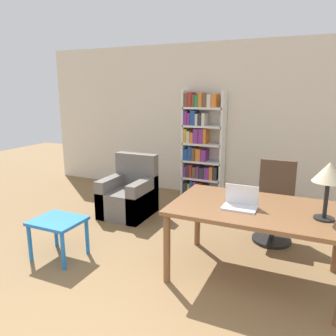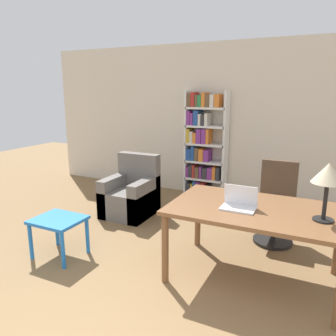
{
  "view_description": "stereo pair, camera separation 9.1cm",
  "coord_description": "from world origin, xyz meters",
  "px_view_note": "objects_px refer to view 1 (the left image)",
  "views": [
    {
      "loc": [
        1.16,
        -1.14,
        1.88
      ],
      "look_at": [
        -0.36,
        2.21,
        1.01
      ],
      "focal_mm": 35.0,
      "sensor_mm": 36.0,
      "label": 1
    },
    {
      "loc": [
        1.24,
        -1.1,
        1.88
      ],
      "look_at": [
        -0.36,
        2.21,
        1.01
      ],
      "focal_mm": 35.0,
      "sensor_mm": 36.0,
      "label": 2
    }
  ],
  "objects_px": {
    "laptop": "(240,203)",
    "armchair": "(129,196)",
    "side_table_blue": "(58,226)",
    "bookshelf": "(200,146)",
    "table_lamp": "(329,175)",
    "desk": "(256,215)",
    "office_chair": "(275,205)"
  },
  "relations": [
    {
      "from": "desk",
      "to": "bookshelf",
      "type": "distance_m",
      "value": 2.73
    },
    {
      "from": "desk",
      "to": "office_chair",
      "type": "distance_m",
      "value": 1.03
    },
    {
      "from": "table_lamp",
      "to": "bookshelf",
      "type": "xyz_separation_m",
      "value": [
        -2.0,
        2.4,
        -0.26
      ]
    },
    {
      "from": "armchair",
      "to": "side_table_blue",
      "type": "bearing_deg",
      "value": -91.18
    },
    {
      "from": "table_lamp",
      "to": "office_chair",
      "type": "distance_m",
      "value": 1.39
    },
    {
      "from": "laptop",
      "to": "table_lamp",
      "type": "xyz_separation_m",
      "value": [
        0.75,
        0.02,
        0.36
      ]
    },
    {
      "from": "laptop",
      "to": "bookshelf",
      "type": "height_order",
      "value": "bookshelf"
    },
    {
      "from": "bookshelf",
      "to": "table_lamp",
      "type": "bearing_deg",
      "value": -50.24
    },
    {
      "from": "laptop",
      "to": "armchair",
      "type": "xyz_separation_m",
      "value": [
        -1.94,
        1.09,
        -0.52
      ]
    },
    {
      "from": "desk",
      "to": "bookshelf",
      "type": "relative_size",
      "value": 0.88
    },
    {
      "from": "office_chair",
      "to": "bookshelf",
      "type": "bearing_deg",
      "value": 137.99
    },
    {
      "from": "desk",
      "to": "bookshelf",
      "type": "height_order",
      "value": "bookshelf"
    },
    {
      "from": "side_table_blue",
      "to": "bookshelf",
      "type": "xyz_separation_m",
      "value": [
        0.72,
        2.83,
        0.53
      ]
    },
    {
      "from": "table_lamp",
      "to": "side_table_blue",
      "type": "relative_size",
      "value": 0.95
    },
    {
      "from": "armchair",
      "to": "desk",
      "type": "bearing_deg",
      "value": -25.7
    },
    {
      "from": "laptop",
      "to": "office_chair",
      "type": "xyz_separation_m",
      "value": [
        0.22,
        1.1,
        -0.34
      ]
    },
    {
      "from": "desk",
      "to": "armchair",
      "type": "relative_size",
      "value": 1.81
    },
    {
      "from": "desk",
      "to": "armchair",
      "type": "height_order",
      "value": "armchair"
    },
    {
      "from": "laptop",
      "to": "bookshelf",
      "type": "bearing_deg",
      "value": 117.31
    },
    {
      "from": "table_lamp",
      "to": "bookshelf",
      "type": "bearing_deg",
      "value": 129.76
    },
    {
      "from": "armchair",
      "to": "office_chair",
      "type": "bearing_deg",
      "value": 0.16
    },
    {
      "from": "desk",
      "to": "side_table_blue",
      "type": "relative_size",
      "value": 3.03
    },
    {
      "from": "table_lamp",
      "to": "side_table_blue",
      "type": "height_order",
      "value": "table_lamp"
    },
    {
      "from": "table_lamp",
      "to": "armchair",
      "type": "distance_m",
      "value": 3.02
    },
    {
      "from": "side_table_blue",
      "to": "laptop",
      "type": "bearing_deg",
      "value": 11.84
    },
    {
      "from": "side_table_blue",
      "to": "armchair",
      "type": "distance_m",
      "value": 1.51
    },
    {
      "from": "side_table_blue",
      "to": "bookshelf",
      "type": "height_order",
      "value": "bookshelf"
    },
    {
      "from": "side_table_blue",
      "to": "desk",
      "type": "bearing_deg",
      "value": 13.41
    },
    {
      "from": "table_lamp",
      "to": "laptop",
      "type": "bearing_deg",
      "value": -178.35
    },
    {
      "from": "armchair",
      "to": "bookshelf",
      "type": "relative_size",
      "value": 0.49
    },
    {
      "from": "laptop",
      "to": "office_chair",
      "type": "distance_m",
      "value": 1.17
    },
    {
      "from": "table_lamp",
      "to": "side_table_blue",
      "type": "bearing_deg",
      "value": -170.92
    }
  ]
}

